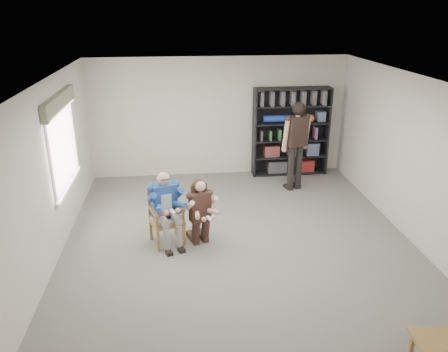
{
  "coord_description": "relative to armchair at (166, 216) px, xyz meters",
  "views": [
    {
      "loc": [
        -1.0,
        -6.52,
        3.85
      ],
      "look_at": [
        -0.2,
        0.6,
        1.05
      ],
      "focal_mm": 35.0,
      "sensor_mm": 36.0,
      "label": 1
    }
  ],
  "objects": [
    {
      "name": "seated_man",
      "position": [
        0.0,
        0.0,
        0.15
      ],
      "size": [
        0.78,
        0.92,
        1.3
      ],
      "primitive_type": null,
      "rotation": [
        0.0,
        0.0,
        0.33
      ],
      "color": "#234A8F",
      "rests_on": "floor"
    },
    {
      "name": "standing_man",
      "position": [
        2.8,
        2.08,
        0.48
      ],
      "size": [
        0.68,
        0.51,
        1.96
      ],
      "primitive_type": null,
      "rotation": [
        0.0,
        0.0,
        0.33
      ],
      "color": "black",
      "rests_on": "floor"
    },
    {
      "name": "kneeling_woman",
      "position": [
        0.58,
        -0.12,
        0.1
      ],
      "size": [
        0.73,
        0.92,
        1.19
      ],
      "primitive_type": null,
      "rotation": [
        0.0,
        0.0,
        0.33
      ],
      "color": "#36231B",
      "rests_on": "floor"
    },
    {
      "name": "bookshelf",
      "position": [
        2.93,
        3.05,
        0.55
      ],
      "size": [
        1.8,
        0.38,
        2.1
      ],
      "primitive_type": null,
      "color": "black",
      "rests_on": "floor"
    },
    {
      "name": "window_left",
      "position": [
        -1.72,
        0.77,
        1.13
      ],
      "size": [
        0.16,
        2.0,
        1.75
      ],
      "primitive_type": null,
      "color": "white",
      "rests_on": "room_shell"
    },
    {
      "name": "room_shell",
      "position": [
        1.23,
        -0.23,
        0.9
      ],
      "size": [
        6.0,
        7.0,
        2.8
      ],
      "primitive_type": null,
      "color": "silver",
      "rests_on": "ground"
    },
    {
      "name": "armchair",
      "position": [
        0.0,
        0.0,
        0.0
      ],
      "size": [
        0.73,
        0.72,
        1.0
      ],
      "primitive_type": null,
      "rotation": [
        0.0,
        0.0,
        0.33
      ],
      "color": "olive",
      "rests_on": "floor"
    },
    {
      "name": "floor",
      "position": [
        1.23,
        -0.23,
        -0.5
      ],
      "size": [
        6.0,
        7.0,
        0.01
      ],
      "primitive_type": "cube",
      "color": "#65635D",
      "rests_on": "ground"
    }
  ]
}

